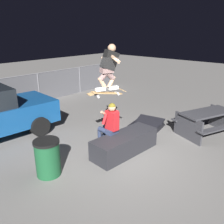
% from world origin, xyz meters
% --- Properties ---
extents(ground_plane, '(40.00, 40.00, 0.00)m').
position_xyz_m(ground_plane, '(0.00, 0.00, 0.00)').
color(ground_plane, slate).
extents(ledge_box_main, '(1.96, 0.81, 0.53)m').
position_xyz_m(ledge_box_main, '(0.15, 0.16, 0.26)').
color(ledge_box_main, '#28282D').
rests_on(ledge_box_main, ground).
extents(person_sitting_on_ledge, '(0.59, 0.76, 1.36)m').
position_xyz_m(person_sitting_on_ledge, '(-0.01, 0.57, 0.76)').
color(person_sitting_on_ledge, '#2D3856').
rests_on(person_sitting_on_ledge, ground).
extents(skateboard, '(1.02, 0.54, 0.14)m').
position_xyz_m(skateboard, '(-0.05, 0.60, 1.61)').
color(skateboard, '#AD8451').
extents(skater_airborne, '(0.63, 0.86, 1.12)m').
position_xyz_m(skater_airborne, '(0.00, 0.59, 2.30)').
color(skater_airborne, white).
extents(kicker_ramp, '(1.31, 1.12, 0.35)m').
position_xyz_m(kicker_ramp, '(1.88, 0.65, 0.06)').
color(kicker_ramp, black).
rests_on(kicker_ramp, ground).
extents(picnic_table_back, '(2.07, 1.86, 0.75)m').
position_xyz_m(picnic_table_back, '(2.78, -0.98, 0.50)').
color(picnic_table_back, '#38383D').
rests_on(picnic_table_back, ground).
extents(trash_bin, '(0.58, 0.58, 0.85)m').
position_xyz_m(trash_bin, '(-1.79, 0.80, 0.43)').
color(trash_bin, '#19512D').
rests_on(trash_bin, ground).
extents(fence_back, '(12.05, 0.05, 1.32)m').
position_xyz_m(fence_back, '(0.00, 5.97, 0.71)').
color(fence_back, slate).
rests_on(fence_back, ground).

